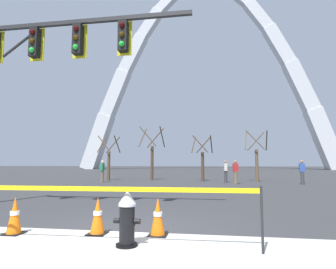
% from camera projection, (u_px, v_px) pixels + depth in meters
% --- Properties ---
extents(ground_plane, '(240.00, 240.00, 0.00)m').
position_uv_depth(ground_plane, '(125.00, 232.00, 5.71)').
color(ground_plane, '#333335').
extents(fire_hydrant, '(0.46, 0.48, 0.99)m').
position_uv_depth(fire_hydrant, '(127.00, 218.00, 4.76)').
color(fire_hydrant, black).
rests_on(fire_hydrant, ground).
extents(caution_tape_barrier, '(5.68, 0.18, 1.04)m').
position_uv_depth(caution_tape_barrier, '(89.00, 203.00, 4.75)').
color(caution_tape_barrier, '#232326').
rests_on(caution_tape_barrier, ground).
extents(traffic_cone_by_hydrant, '(0.36, 0.36, 0.73)m').
position_uv_depth(traffic_cone_by_hydrant, '(98.00, 216.00, 5.55)').
color(traffic_cone_by_hydrant, black).
rests_on(traffic_cone_by_hydrant, ground).
extents(traffic_cone_mid_sidewalk, '(0.36, 0.36, 0.73)m').
position_uv_depth(traffic_cone_mid_sidewalk, '(158.00, 217.00, 5.44)').
color(traffic_cone_mid_sidewalk, black).
rests_on(traffic_cone_mid_sidewalk, ground).
extents(traffic_cone_curb_edge, '(0.36, 0.36, 0.73)m').
position_uv_depth(traffic_cone_curb_edge, '(15.00, 216.00, 5.56)').
color(traffic_cone_curb_edge, black).
rests_on(traffic_cone_curb_edge, ground).
extents(traffic_signal_gantry, '(7.82, 0.44, 6.00)m').
position_uv_depth(traffic_signal_gantry, '(21.00, 64.00, 8.56)').
color(traffic_signal_gantry, '#232326').
rests_on(traffic_signal_gantry, ground).
extents(monument_arch, '(57.94, 3.28, 45.90)m').
position_uv_depth(monument_arch, '(203.00, 81.00, 64.68)').
color(monument_arch, silver).
rests_on(monument_arch, ground).
extents(tree_far_left, '(1.69, 1.70, 3.64)m').
position_uv_depth(tree_far_left, '(109.00, 160.00, 23.10)').
color(tree_far_left, brown).
rests_on(tree_far_left, ground).
extents(tree_left_mid, '(2.03, 2.04, 4.41)m').
position_uv_depth(tree_left_mid, '(152.00, 156.00, 23.38)').
color(tree_left_mid, '#473323').
rests_on(tree_left_mid, ground).
extents(tree_center_left, '(1.65, 1.66, 3.55)m').
position_uv_depth(tree_center_left, '(203.00, 161.00, 21.97)').
color(tree_center_left, '#473323').
rests_on(tree_center_left, ground).
extents(tree_center_right, '(1.77, 1.78, 3.82)m').
position_uv_depth(tree_center_right, '(257.00, 159.00, 21.13)').
color(tree_center_right, brown).
rests_on(tree_center_right, ground).
extents(pedestrian_walking_left, '(0.38, 0.27, 1.59)m').
position_uv_depth(pedestrian_walking_left, '(236.00, 172.00, 18.77)').
color(pedestrian_walking_left, brown).
rests_on(pedestrian_walking_left, ground).
extents(pedestrian_standing_center, '(0.23, 0.36, 1.59)m').
position_uv_depth(pedestrian_standing_center, '(102.00, 171.00, 20.75)').
color(pedestrian_standing_center, brown).
rests_on(pedestrian_standing_center, ground).
extents(pedestrian_walking_right, '(0.22, 0.35, 1.59)m').
position_uv_depth(pedestrian_walking_right, '(226.00, 171.00, 20.10)').
color(pedestrian_walking_right, '#38383D').
rests_on(pedestrian_walking_right, ground).
extents(pedestrian_near_trees, '(0.35, 0.22, 1.59)m').
position_uv_depth(pedestrian_near_trees, '(302.00, 172.00, 18.52)').
color(pedestrian_near_trees, '#38383D').
rests_on(pedestrian_near_trees, ground).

